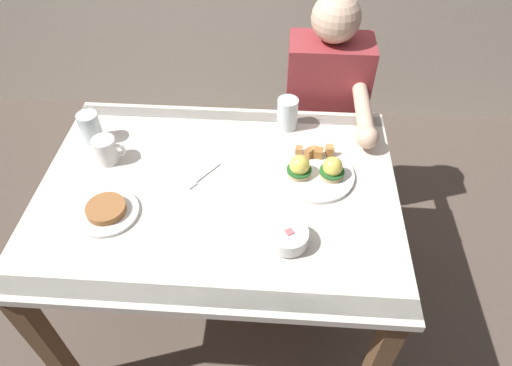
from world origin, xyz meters
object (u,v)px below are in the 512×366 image
(water_glass_far, at_px, (287,115))
(coffee_mug, at_px, (106,150))
(fruit_bowl, at_px, (288,237))
(dining_table, at_px, (219,210))
(fork, at_px, (201,177))
(water_glass_near, at_px, (91,129))
(side_plate, at_px, (107,211))
(diner_person, at_px, (326,108))
(eggs_benedict_plate, at_px, (315,170))

(water_glass_far, bearing_deg, coffee_mug, -159.62)
(fruit_bowl, bearing_deg, dining_table, 139.26)
(fork, bearing_deg, water_glass_near, 158.43)
(fork, relative_size, side_plate, 0.68)
(water_glass_near, xyz_separation_m, diner_person, (0.88, 0.38, -0.14))
(coffee_mug, bearing_deg, water_glass_far, 20.38)
(fork, bearing_deg, water_glass_far, 46.04)
(coffee_mug, relative_size, diner_person, 0.10)
(coffee_mug, relative_size, water_glass_far, 0.91)
(eggs_benedict_plate, relative_size, water_glass_far, 2.20)
(water_glass_near, bearing_deg, eggs_benedict_plate, -9.24)
(fruit_bowl, xyz_separation_m, diner_person, (0.16, 0.81, -0.12))
(dining_table, distance_m, fork, 0.13)
(fruit_bowl, xyz_separation_m, side_plate, (-0.57, 0.08, -0.02))
(diner_person, bearing_deg, fork, -129.70)
(coffee_mug, distance_m, diner_person, 0.94)
(side_plate, bearing_deg, water_glass_near, 113.87)
(coffee_mug, distance_m, water_glass_far, 0.67)
(water_glass_far, bearing_deg, fork, -133.96)
(dining_table, distance_m, water_glass_near, 0.56)
(fruit_bowl, xyz_separation_m, water_glass_far, (-0.01, 0.55, 0.02))
(dining_table, height_order, diner_person, diner_person)
(dining_table, xyz_separation_m, side_plate, (-0.33, -0.13, 0.12))
(fork, distance_m, diner_person, 0.72)
(water_glass_far, height_order, diner_person, diner_person)
(water_glass_near, distance_m, side_plate, 0.38)
(eggs_benedict_plate, distance_m, water_glass_near, 0.82)
(fork, bearing_deg, fruit_bowl, -40.74)
(fork, bearing_deg, diner_person, 50.30)
(coffee_mug, distance_m, water_glass_near, 0.14)
(water_glass_near, bearing_deg, dining_table, -24.37)
(water_glass_near, bearing_deg, side_plate, -66.13)
(eggs_benedict_plate, bearing_deg, water_glass_near, 170.76)
(dining_table, height_order, eggs_benedict_plate, eggs_benedict_plate)
(water_glass_near, bearing_deg, diner_person, 23.31)
(eggs_benedict_plate, bearing_deg, water_glass_far, 111.26)
(eggs_benedict_plate, bearing_deg, fruit_bowl, -106.37)
(dining_table, relative_size, water_glass_near, 10.25)
(eggs_benedict_plate, distance_m, coffee_mug, 0.73)
(dining_table, xyz_separation_m, fork, (-0.06, 0.05, 0.11))
(fruit_bowl, relative_size, side_plate, 0.60)
(water_glass_far, bearing_deg, fruit_bowl, -88.51)
(dining_table, xyz_separation_m, water_glass_far, (0.22, 0.35, 0.16))
(coffee_mug, bearing_deg, fork, -10.67)
(fork, xyz_separation_m, water_glass_near, (-0.43, 0.17, 0.05))
(water_glass_near, bearing_deg, fruit_bowl, -30.44)
(dining_table, bearing_deg, fork, 139.26)
(diner_person, bearing_deg, water_glass_near, -156.69)
(coffee_mug, height_order, diner_person, diner_person)
(fruit_bowl, height_order, fork, fruit_bowl)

